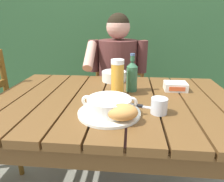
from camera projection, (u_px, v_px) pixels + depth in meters
dining_table at (114, 115)px, 1.08m from camera, size 1.27×0.84×0.75m
hedge_backdrop at (121, 37)px, 2.67m from camera, size 3.67×0.77×2.50m
chair_near_diner at (119, 92)px, 1.94m from camera, size 0.49×0.46×0.95m
person_eating at (117, 74)px, 1.68m from camera, size 0.48×0.47×1.19m
serving_plate at (109, 113)px, 0.87m from camera, size 0.27×0.27×0.01m
soup_bowl at (109, 105)px, 0.85m from camera, size 0.24×0.19×0.07m
bread_roll at (122, 112)px, 0.78m from camera, size 0.14×0.11×0.06m
beer_glass at (117, 77)px, 1.06m from camera, size 0.07×0.07×0.19m
beer_bottle at (132, 76)px, 1.12m from camera, size 0.06×0.06×0.21m
water_glass_small at (159, 106)px, 0.86m from camera, size 0.07×0.07×0.07m
butter_tub at (175, 86)px, 1.15m from camera, size 0.13×0.10×0.05m
table_knife at (142, 106)px, 0.93m from camera, size 0.15×0.06×0.01m
diner_bowl at (114, 76)px, 1.33m from camera, size 0.16×0.16×0.06m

